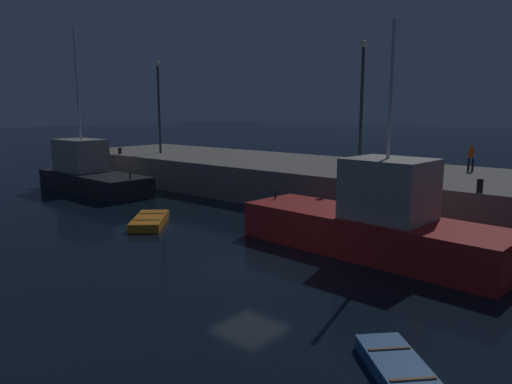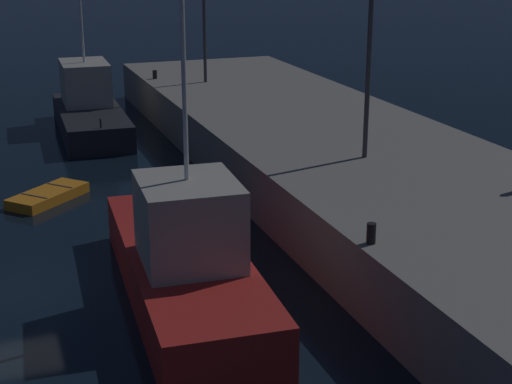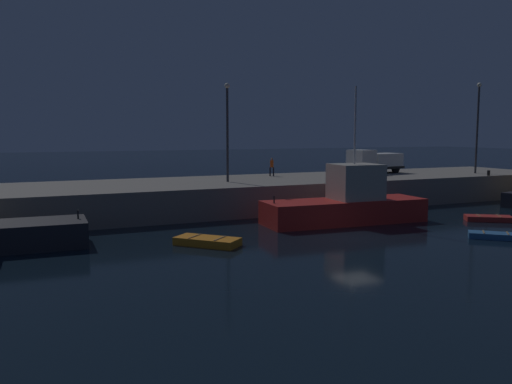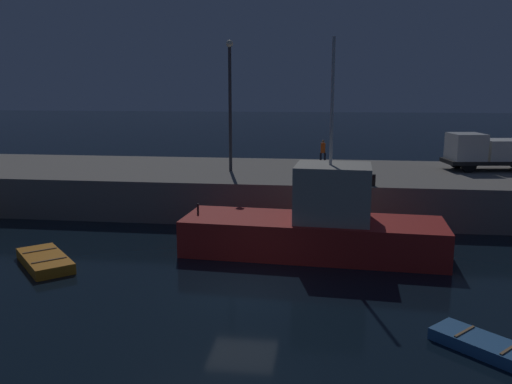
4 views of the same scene
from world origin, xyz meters
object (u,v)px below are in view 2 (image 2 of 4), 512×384
Objects in this scene: fishing_trawler_red at (89,108)px; dinghy_orange_near at (48,196)px; fishing_boat_blue at (186,261)px; lamp_post_east at (370,41)px; bollard_east at (371,233)px; bollard_west at (155,75)px; lamp_post_west at (204,5)px.

fishing_trawler_red is 12.79m from dinghy_orange_near.
fishing_boat_blue is (23.78, -0.56, -0.00)m from fishing_trawler_red.
lamp_post_east is 12.79× the size of bollard_east.
fishing_trawler_red is at bearing -58.87° from bollard_west.
fishing_trawler_red reaches higher than lamp_post_west.
fishing_boat_blue is at bearing -120.46° from bollard_east.
dinghy_orange_near is 17.30m from bollard_west.
dinghy_orange_near is 0.47× the size of lamp_post_east.
lamp_post_west is 14.81× the size of bollard_west.
fishing_trawler_red reaches higher than fishing_boat_blue.
fishing_boat_blue is at bearing -1.36° from fishing_trawler_red.
dinghy_orange_near is 7.08× the size of bollard_west.
bollard_east is (29.44, -0.31, 0.05)m from bollard_west.
bollard_west is (-14.99, 8.29, 2.42)m from dinghy_orange_near.
bollard_east is at bearing 28.94° from dinghy_orange_near.
fishing_trawler_red is 1.01× the size of fishing_boat_blue.
bollard_east is at bearing -26.40° from lamp_post_east.
dinghy_orange_near is 16.69m from bollard_east.
dinghy_orange_near is 6.02× the size of bollard_east.
lamp_post_west is at bearing -176.27° from lamp_post_east.
fishing_boat_blue is 19.07× the size of bollard_east.
fishing_trawler_red is 1.51× the size of lamp_post_east.
lamp_post_east is 10.44m from bollard_east.
bollard_east is (8.49, -4.21, -4.37)m from lamp_post_east.
fishing_trawler_red is 1.53× the size of lamp_post_west.
dinghy_orange_near is (-11.58, -3.11, -1.15)m from fishing_boat_blue.
dinghy_orange_near is at bearing -151.06° from bollard_east.
bollard_west is (-2.18, -2.68, -4.35)m from lamp_post_west.
fishing_trawler_red is at bearing -170.80° from bollard_east.
fishing_boat_blue is 3.17× the size of dinghy_orange_near.
lamp_post_east reaches higher than dinghy_orange_near.
fishing_trawler_red reaches higher than bollard_east.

